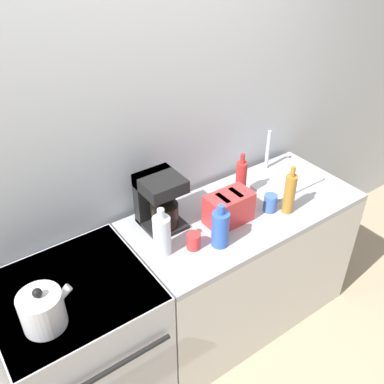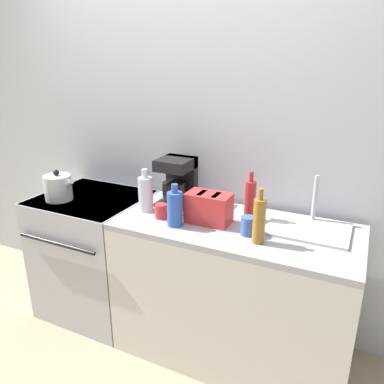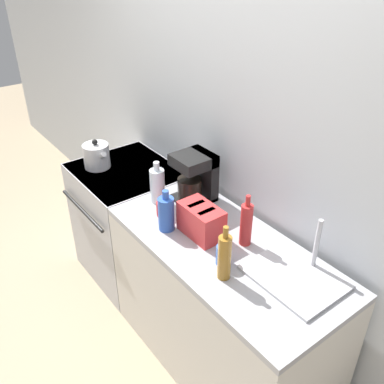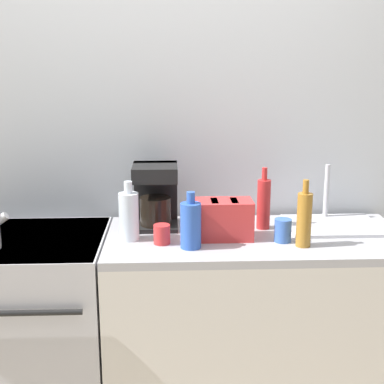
{
  "view_description": "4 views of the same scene",
  "coord_description": "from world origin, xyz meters",
  "px_view_note": "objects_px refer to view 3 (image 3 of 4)",
  "views": [
    {
      "loc": [
        -0.89,
        -1.1,
        2.35
      ],
      "look_at": [
        0.18,
        0.42,
        1.07
      ],
      "focal_mm": 40.0,
      "sensor_mm": 36.0,
      "label": 1
    },
    {
      "loc": [
        1.12,
        -1.54,
        1.77
      ],
      "look_at": [
        0.2,
        0.35,
        1.03
      ],
      "focal_mm": 35.0,
      "sensor_mm": 36.0,
      "label": 2
    },
    {
      "loc": [
        1.8,
        -0.88,
        2.29
      ],
      "look_at": [
        0.21,
        0.32,
        1.08
      ],
      "focal_mm": 40.0,
      "sensor_mm": 36.0,
      "label": 3
    },
    {
      "loc": [
        0.09,
        -1.99,
        1.66
      ],
      "look_at": [
        0.19,
        0.34,
        1.09
      ],
      "focal_mm": 50.0,
      "sensor_mm": 36.0,
      "label": 4
    }
  ],
  "objects_px": {
    "kettle": "(97,156)",
    "cup_red": "(163,209)",
    "bottle_clear": "(157,185)",
    "cup_blue": "(223,255)",
    "toaster": "(201,221)",
    "bottle_amber": "(224,257)",
    "coffee_maker": "(196,176)",
    "bottle_blue": "(166,213)",
    "stove": "(130,221)",
    "bottle_red": "(246,224)"
  },
  "relations": [
    {
      "from": "stove",
      "to": "bottle_blue",
      "type": "height_order",
      "value": "bottle_blue"
    },
    {
      "from": "cup_blue",
      "to": "bottle_blue",
      "type": "bearing_deg",
      "value": -171.49
    },
    {
      "from": "kettle",
      "to": "bottle_clear",
      "type": "xyz_separation_m",
      "value": [
        0.63,
        0.09,
        0.03
      ]
    },
    {
      "from": "bottle_amber",
      "to": "bottle_red",
      "type": "bearing_deg",
      "value": 116.53
    },
    {
      "from": "kettle",
      "to": "bottle_clear",
      "type": "bearing_deg",
      "value": 8.39
    },
    {
      "from": "kettle",
      "to": "toaster",
      "type": "relative_size",
      "value": 0.89
    },
    {
      "from": "bottle_blue",
      "to": "cup_red",
      "type": "bearing_deg",
      "value": 155.52
    },
    {
      "from": "kettle",
      "to": "toaster",
      "type": "xyz_separation_m",
      "value": [
        1.05,
        0.1,
        0.0
      ]
    },
    {
      "from": "stove",
      "to": "cup_blue",
      "type": "distance_m",
      "value": 1.25
    },
    {
      "from": "coffee_maker",
      "to": "bottle_blue",
      "type": "relative_size",
      "value": 1.23
    },
    {
      "from": "cup_blue",
      "to": "coffee_maker",
      "type": "bearing_deg",
      "value": 154.94
    },
    {
      "from": "coffee_maker",
      "to": "cup_blue",
      "type": "height_order",
      "value": "coffee_maker"
    },
    {
      "from": "coffee_maker",
      "to": "stove",
      "type": "bearing_deg",
      "value": -163.88
    },
    {
      "from": "bottle_amber",
      "to": "cup_blue",
      "type": "bearing_deg",
      "value": 140.55
    },
    {
      "from": "stove",
      "to": "kettle",
      "type": "height_order",
      "value": "kettle"
    },
    {
      "from": "stove",
      "to": "bottle_amber",
      "type": "bearing_deg",
      "value": -7.26
    },
    {
      "from": "stove",
      "to": "bottle_blue",
      "type": "xyz_separation_m",
      "value": [
        0.74,
        -0.16,
        0.53
      ]
    },
    {
      "from": "toaster",
      "to": "kettle",
      "type": "bearing_deg",
      "value": -174.84
    },
    {
      "from": "stove",
      "to": "bottle_red",
      "type": "relative_size",
      "value": 3.0
    },
    {
      "from": "kettle",
      "to": "cup_red",
      "type": "relative_size",
      "value": 2.63
    },
    {
      "from": "stove",
      "to": "bottle_red",
      "type": "distance_m",
      "value": 1.24
    },
    {
      "from": "toaster",
      "to": "bottle_amber",
      "type": "bearing_deg",
      "value": -20.25
    },
    {
      "from": "bottle_clear",
      "to": "cup_red",
      "type": "distance_m",
      "value": 0.17
    },
    {
      "from": "stove",
      "to": "kettle",
      "type": "bearing_deg",
      "value": -140.08
    },
    {
      "from": "kettle",
      "to": "bottle_blue",
      "type": "distance_m",
      "value": 0.9
    },
    {
      "from": "bottle_clear",
      "to": "cup_blue",
      "type": "height_order",
      "value": "bottle_clear"
    },
    {
      "from": "kettle",
      "to": "bottle_blue",
      "type": "bearing_deg",
      "value": -1.63
    },
    {
      "from": "toaster",
      "to": "cup_blue",
      "type": "relative_size",
      "value": 2.45
    },
    {
      "from": "stove",
      "to": "bottle_red",
      "type": "bearing_deg",
      "value": 5.3
    },
    {
      "from": "bottle_amber",
      "to": "cup_blue",
      "type": "height_order",
      "value": "bottle_amber"
    },
    {
      "from": "kettle",
      "to": "bottle_amber",
      "type": "height_order",
      "value": "bottle_amber"
    },
    {
      "from": "toaster",
      "to": "cup_blue",
      "type": "distance_m",
      "value": 0.26
    },
    {
      "from": "bottle_blue",
      "to": "bottle_amber",
      "type": "bearing_deg",
      "value": -0.14
    },
    {
      "from": "bottle_clear",
      "to": "coffee_maker",
      "type": "bearing_deg",
      "value": 61.15
    },
    {
      "from": "stove",
      "to": "bottle_blue",
      "type": "relative_size",
      "value": 3.6
    },
    {
      "from": "kettle",
      "to": "cup_red",
      "type": "distance_m",
      "value": 0.78
    },
    {
      "from": "bottle_amber",
      "to": "cup_blue",
      "type": "relative_size",
      "value": 2.84
    },
    {
      "from": "toaster",
      "to": "bottle_clear",
      "type": "height_order",
      "value": "bottle_clear"
    },
    {
      "from": "stove",
      "to": "cup_blue",
      "type": "xyz_separation_m",
      "value": [
        1.15,
        -0.09,
        0.48
      ]
    },
    {
      "from": "bottle_clear",
      "to": "kettle",
      "type": "bearing_deg",
      "value": -171.61
    },
    {
      "from": "stove",
      "to": "cup_red",
      "type": "distance_m",
      "value": 0.79
    },
    {
      "from": "coffee_maker",
      "to": "bottle_clear",
      "type": "height_order",
      "value": "coffee_maker"
    },
    {
      "from": "coffee_maker",
      "to": "cup_blue",
      "type": "relative_size",
      "value": 2.94
    },
    {
      "from": "bottle_blue",
      "to": "cup_blue",
      "type": "bearing_deg",
      "value": 8.51
    },
    {
      "from": "stove",
      "to": "kettle",
      "type": "distance_m",
      "value": 0.56
    },
    {
      "from": "bottle_red",
      "to": "bottle_clear",
      "type": "bearing_deg",
      "value": -167.49
    },
    {
      "from": "bottle_blue",
      "to": "bottle_red",
      "type": "bearing_deg",
      "value": 35.85
    },
    {
      "from": "bottle_clear",
      "to": "cup_blue",
      "type": "xyz_separation_m",
      "value": [
        0.68,
        -0.06,
        -0.06
      ]
    },
    {
      "from": "toaster",
      "to": "bottle_red",
      "type": "height_order",
      "value": "bottle_red"
    },
    {
      "from": "stove",
      "to": "bottle_red",
      "type": "xyz_separation_m",
      "value": [
        1.1,
        0.1,
        0.55
      ]
    }
  ]
}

